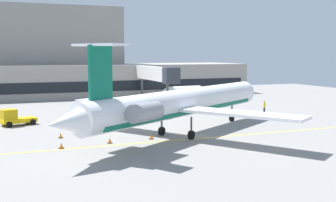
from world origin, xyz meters
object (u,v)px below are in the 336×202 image
at_px(baggage_tug, 177,104).
at_px(marshaller, 264,107).
at_px(regional_jet, 181,103).
at_px(fuel_tank, 184,93).
at_px(pushback_tractor, 14,118).

xyz_separation_m(baggage_tug, marshaller, (9.71, -9.28, 0.14)).
bearing_deg(regional_jet, baggage_tug, 68.30).
relative_size(baggage_tug, fuel_tank, 0.44).
relative_size(regional_jet, pushback_tractor, 6.96).
height_order(regional_jet, baggage_tug, regional_jet).
bearing_deg(marshaller, regional_jet, -148.66).
relative_size(regional_jet, fuel_tank, 3.62).
height_order(pushback_tractor, marshaller, pushback_tractor).
relative_size(pushback_tractor, marshaller, 2.30).
xyz_separation_m(regional_jet, fuel_tank, (12.69, 28.02, -1.84)).
bearing_deg(pushback_tractor, baggage_tug, 15.81).
bearing_deg(marshaller, baggage_tug, 136.30).
distance_m(regional_jet, baggage_tug, 21.73).
relative_size(regional_jet, marshaller, 16.00).
bearing_deg(fuel_tank, regional_jet, -114.37).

